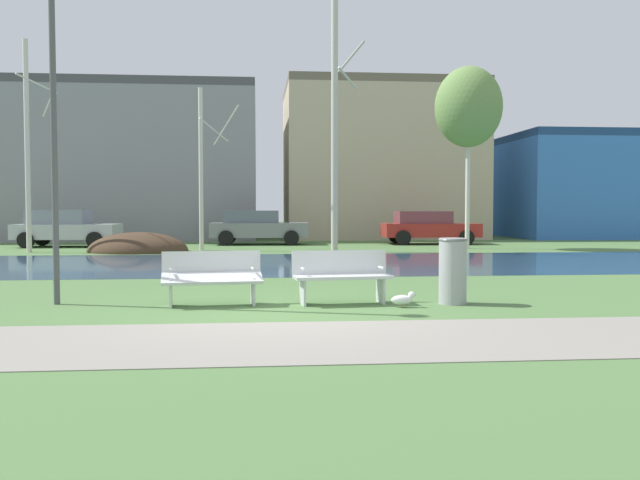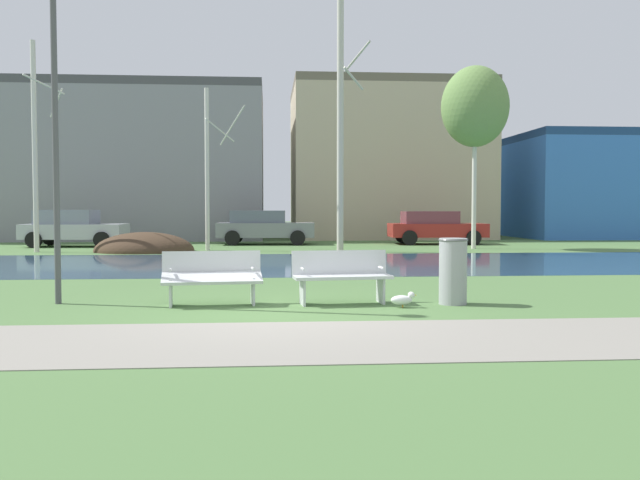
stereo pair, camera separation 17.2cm
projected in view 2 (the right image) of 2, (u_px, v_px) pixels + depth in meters
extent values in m
plane|color=#4C703D|center=(273.00, 261.00, 20.01)|extent=(120.00, 120.00, 0.00)
cube|color=gray|center=(282.00, 341.00, 8.02)|extent=(60.00, 2.57, 0.01)
cube|color=#33516B|center=(274.00, 263.00, 19.23)|extent=(80.00, 7.89, 0.01)
ellipsoid|color=#423021|center=(145.00, 251.00, 24.64)|extent=(3.59, 3.18, 1.42)
cube|color=silver|center=(212.00, 278.00, 10.88)|extent=(1.64, 0.63, 0.17)
cube|color=silver|center=(212.00, 263.00, 11.15)|extent=(1.60, 0.24, 0.40)
cube|color=silver|center=(171.00, 292.00, 10.84)|extent=(0.08, 0.43, 0.45)
cube|color=silver|center=(253.00, 291.00, 11.07)|extent=(0.08, 0.43, 0.45)
cylinder|color=silver|center=(170.00, 270.00, 10.78)|extent=(0.07, 0.28, 0.04)
cylinder|color=silver|center=(253.00, 269.00, 11.01)|extent=(0.07, 0.28, 0.04)
cube|color=silver|center=(343.00, 277.00, 11.05)|extent=(1.64, 0.64, 0.05)
cube|color=silver|center=(339.00, 262.00, 11.31)|extent=(1.60, 0.24, 0.40)
cube|color=silver|center=(303.00, 291.00, 11.00)|extent=(0.08, 0.43, 0.45)
cube|color=silver|center=(381.00, 289.00, 11.23)|extent=(0.08, 0.43, 0.45)
cylinder|color=silver|center=(303.00, 269.00, 10.95)|extent=(0.07, 0.28, 0.04)
cylinder|color=silver|center=(381.00, 268.00, 11.18)|extent=(0.07, 0.28, 0.04)
cylinder|color=#999B9E|center=(453.00, 271.00, 11.08)|extent=(0.45, 0.45, 1.08)
torus|color=#5B5D5E|center=(453.00, 240.00, 11.06)|extent=(0.48, 0.48, 0.04)
ellipsoid|color=white|center=(402.00, 300.00, 10.71)|extent=(0.34, 0.15, 0.15)
sphere|color=white|center=(411.00, 295.00, 10.72)|extent=(0.11, 0.11, 0.11)
cone|color=gold|center=(415.00, 295.00, 10.72)|extent=(0.06, 0.03, 0.03)
cylinder|color=gold|center=(403.00, 305.00, 10.68)|extent=(0.01, 0.01, 0.10)
cylinder|color=gold|center=(402.00, 304.00, 10.74)|extent=(0.01, 0.01, 0.10)
cylinder|color=#4C4C51|center=(55.00, 122.00, 11.01)|extent=(0.10, 0.10, 5.94)
cylinder|color=beige|center=(35.00, 147.00, 24.07)|extent=(0.18, 0.18, 7.50)
cylinder|color=beige|center=(56.00, 103.00, 24.49)|extent=(0.81, 1.15, 0.91)
cylinder|color=beige|center=(44.00, 84.00, 23.46)|extent=(1.12, 1.09, 0.53)
cylinder|color=beige|center=(207.00, 170.00, 25.13)|extent=(0.16, 0.16, 6.01)
cylinder|color=beige|center=(232.00, 126.00, 25.73)|extent=(1.05, 1.50, 1.37)
cylinder|color=beige|center=(220.00, 130.00, 24.56)|extent=(1.01, 0.98, 0.76)
cylinder|color=#BCB7A8|center=(340.00, 127.00, 24.40)|extent=(0.24, 0.24, 9.01)
cylinder|color=#BCB7A8|center=(357.00, 57.00, 24.78)|extent=(0.87, 1.21, 0.94)
cylinder|color=#BCB7A8|center=(354.00, 78.00, 23.92)|extent=(0.84, 0.82, 0.70)
cylinder|color=beige|center=(474.00, 158.00, 26.14)|extent=(0.17, 0.17, 7.03)
ellipsoid|color=#668947|center=(475.00, 106.00, 26.04)|extent=(2.59, 2.59, 3.11)
cube|color=#B2B5BC|center=(75.00, 231.00, 27.74)|extent=(4.09, 1.99, 0.61)
cube|color=gray|center=(67.00, 217.00, 27.70)|extent=(2.31, 1.71, 0.58)
cylinder|color=black|center=(114.00, 238.00, 28.74)|extent=(0.65, 0.24, 0.64)
cylinder|color=black|center=(102.00, 240.00, 26.89)|extent=(0.65, 0.24, 0.64)
cylinder|color=black|center=(50.00, 238.00, 28.63)|extent=(0.65, 0.24, 0.64)
cylinder|color=black|center=(34.00, 240.00, 26.77)|extent=(0.65, 0.24, 0.64)
cube|color=slate|center=(266.00, 230.00, 29.32)|extent=(4.21, 1.89, 0.62)
cube|color=slate|center=(258.00, 217.00, 29.28)|extent=(2.37, 1.62, 0.53)
cylinder|color=black|center=(297.00, 236.00, 30.27)|extent=(0.65, 0.24, 0.64)
cylinder|color=black|center=(298.00, 238.00, 28.53)|extent=(0.65, 0.24, 0.64)
cylinder|color=black|center=(236.00, 236.00, 30.15)|extent=(0.65, 0.24, 0.64)
cylinder|color=black|center=(232.00, 238.00, 28.41)|extent=(0.65, 0.24, 0.64)
cube|color=maroon|center=(437.00, 230.00, 29.61)|extent=(4.20, 2.01, 0.58)
cube|color=brown|center=(430.00, 217.00, 29.57)|extent=(2.37, 1.73, 0.53)
cylinder|color=black|center=(462.00, 236.00, 30.62)|extent=(0.65, 0.24, 0.64)
cylinder|color=black|center=(473.00, 238.00, 28.75)|extent=(0.65, 0.24, 0.64)
cylinder|color=black|center=(402.00, 236.00, 30.50)|extent=(0.65, 0.24, 0.64)
cylinder|color=black|center=(410.00, 238.00, 28.63)|extent=(0.65, 0.24, 0.64)
cube|color=gray|center=(93.00, 168.00, 35.09)|extent=(17.57, 8.03, 7.28)
cube|color=#48484B|center=(92.00, 93.00, 34.91)|extent=(17.57, 8.03, 0.40)
cube|color=#BCAD8E|center=(386.00, 166.00, 36.43)|extent=(10.05, 7.47, 7.68)
cube|color=#675F4E|center=(387.00, 90.00, 36.24)|extent=(10.05, 7.47, 0.40)
cube|color=#3870C6|center=(596.00, 190.00, 38.02)|extent=(10.05, 9.87, 5.13)
cube|color=navy|center=(597.00, 141.00, 37.89)|extent=(10.05, 9.87, 0.40)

